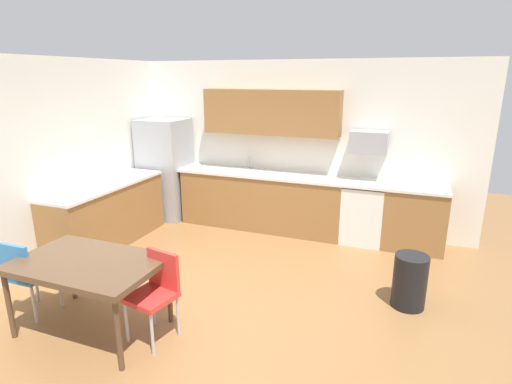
{
  "coord_description": "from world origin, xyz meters",
  "views": [
    {
      "loc": [
        1.83,
        -3.76,
        2.46
      ],
      "look_at": [
        0.0,
        1.0,
        1.0
      ],
      "focal_mm": 28.64,
      "sensor_mm": 36.0,
      "label": 1
    }
  ],
  "objects_px": {
    "refrigerator": "(166,169)",
    "oven_range": "(363,213)",
    "microwave": "(369,142)",
    "trash_bin": "(410,281)",
    "chair_far_side": "(25,272)",
    "chair_near_table": "(156,289)",
    "dining_table": "(88,267)"
  },
  "relations": [
    {
      "from": "chair_near_table",
      "to": "chair_far_side",
      "type": "height_order",
      "value": "same"
    },
    {
      "from": "oven_range",
      "to": "chair_far_side",
      "type": "bearing_deg",
      "value": -132.04
    },
    {
      "from": "dining_table",
      "to": "chair_near_table",
      "type": "bearing_deg",
      "value": 12.93
    },
    {
      "from": "refrigerator",
      "to": "chair_far_side",
      "type": "distance_m",
      "value": 3.31
    },
    {
      "from": "dining_table",
      "to": "refrigerator",
      "type": "bearing_deg",
      "value": 110.64
    },
    {
      "from": "chair_far_side",
      "to": "refrigerator",
      "type": "bearing_deg",
      "value": 97.14
    },
    {
      "from": "refrigerator",
      "to": "oven_range",
      "type": "distance_m",
      "value": 3.45
    },
    {
      "from": "oven_range",
      "to": "refrigerator",
      "type": "bearing_deg",
      "value": -178.66
    },
    {
      "from": "refrigerator",
      "to": "dining_table",
      "type": "distance_m",
      "value": 3.45
    },
    {
      "from": "dining_table",
      "to": "chair_near_table",
      "type": "relative_size",
      "value": 1.65
    },
    {
      "from": "chair_far_side",
      "to": "trash_bin",
      "type": "bearing_deg",
      "value": 23.59
    },
    {
      "from": "trash_bin",
      "to": "oven_range",
      "type": "bearing_deg",
      "value": 112.66
    },
    {
      "from": "microwave",
      "to": "dining_table",
      "type": "height_order",
      "value": "microwave"
    },
    {
      "from": "oven_range",
      "to": "microwave",
      "type": "distance_m",
      "value": 1.07
    },
    {
      "from": "refrigerator",
      "to": "microwave",
      "type": "relative_size",
      "value": 3.22
    },
    {
      "from": "microwave",
      "to": "trash_bin",
      "type": "height_order",
      "value": "microwave"
    },
    {
      "from": "dining_table",
      "to": "trash_bin",
      "type": "bearing_deg",
      "value": 28.5
    },
    {
      "from": "oven_range",
      "to": "trash_bin",
      "type": "bearing_deg",
      "value": -67.34
    },
    {
      "from": "oven_range",
      "to": "microwave",
      "type": "relative_size",
      "value": 1.69
    },
    {
      "from": "refrigerator",
      "to": "microwave",
      "type": "xyz_separation_m",
      "value": [
        3.42,
        0.18,
        0.65
      ]
    },
    {
      "from": "dining_table",
      "to": "chair_far_side",
      "type": "xyz_separation_m",
      "value": [
        -0.8,
        -0.04,
        -0.18
      ]
    },
    {
      "from": "microwave",
      "to": "trash_bin",
      "type": "relative_size",
      "value": 0.9
    },
    {
      "from": "refrigerator",
      "to": "dining_table",
      "type": "bearing_deg",
      "value": -69.36
    },
    {
      "from": "microwave",
      "to": "chair_near_table",
      "type": "distance_m",
      "value": 3.74
    },
    {
      "from": "microwave",
      "to": "chair_far_side",
      "type": "height_order",
      "value": "microwave"
    },
    {
      "from": "dining_table",
      "to": "trash_bin",
      "type": "height_order",
      "value": "dining_table"
    },
    {
      "from": "refrigerator",
      "to": "dining_table",
      "type": "height_order",
      "value": "refrigerator"
    },
    {
      "from": "oven_range",
      "to": "chair_far_side",
      "type": "relative_size",
      "value": 1.07
    },
    {
      "from": "oven_range",
      "to": "microwave",
      "type": "bearing_deg",
      "value": 90.0
    },
    {
      "from": "microwave",
      "to": "chair_far_side",
      "type": "xyz_separation_m",
      "value": [
        -3.01,
        -3.44,
        -1.01
      ]
    },
    {
      "from": "dining_table",
      "to": "trash_bin",
      "type": "xyz_separation_m",
      "value": [
        2.92,
        1.59,
        -0.39
      ]
    },
    {
      "from": "chair_far_side",
      "to": "chair_near_table",
      "type": "bearing_deg",
      "value": 7.47
    }
  ]
}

